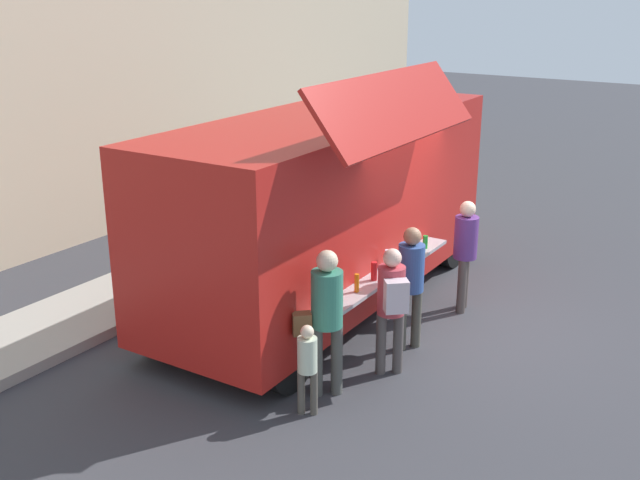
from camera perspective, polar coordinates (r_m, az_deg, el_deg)
The scene contains 8 objects.
ground_plane at distance 10.98m, azimuth 10.00°, elevation -6.29°, with size 60.00×60.00×0.00m, color #38383D.
food_truck_main at distance 11.01m, azimuth 0.62°, elevation 2.71°, with size 6.37×2.91×3.56m.
trash_bin at distance 15.76m, azimuth 1.26°, elevation 3.40°, with size 0.60×0.60×0.85m, color #30653A.
customer_front_ordering at distance 9.83m, azimuth 6.76°, elevation -2.87°, with size 0.52×0.43×1.68m.
customer_mid_with_backpack at distance 9.14m, azimuth 5.42°, elevation -4.49°, with size 0.51×0.49×1.63m.
customer_rear_waiting at distance 8.63m, azimuth 0.41°, elevation -5.38°, with size 0.51×0.52×1.79m.
customer_extra_browsing at distance 11.13m, azimuth 10.88°, elevation -0.45°, with size 0.34×0.34×1.67m.
child_near_queue at distance 8.42m, azimuth -0.96°, elevation -9.15°, with size 0.22×0.22×1.09m.
Camera 1 is at (-9.24, -3.74, 4.59)m, focal length 42.54 mm.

